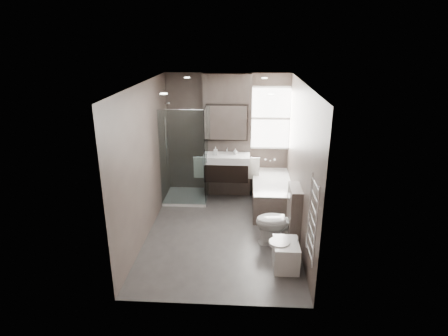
# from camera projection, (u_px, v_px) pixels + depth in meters

# --- Properties ---
(room) EXTENTS (2.70, 3.90, 2.70)m
(room) POSITION_uv_depth(u_px,v_px,m) (222.00, 163.00, 6.23)
(room) COLOR #45413F
(room) RESTS_ON ground
(vanity_pier) EXTENTS (1.00, 0.25, 2.60)m
(vanity_pier) POSITION_uv_depth(u_px,v_px,m) (227.00, 136.00, 7.90)
(vanity_pier) COLOR #524640
(vanity_pier) RESTS_ON ground
(vanity) EXTENTS (0.95, 0.47, 0.66)m
(vanity) POSITION_uv_depth(u_px,v_px,m) (226.00, 167.00, 7.76)
(vanity) COLOR black
(vanity) RESTS_ON vanity_pier
(mirror_cabinet) EXTENTS (0.86, 0.08, 0.76)m
(mirror_cabinet) POSITION_uv_depth(u_px,v_px,m) (227.00, 123.00, 7.63)
(mirror_cabinet) COLOR black
(mirror_cabinet) RESTS_ON vanity_pier
(towel_left) EXTENTS (0.24, 0.06, 0.44)m
(towel_left) POSITION_uv_depth(u_px,v_px,m) (200.00, 167.00, 7.78)
(towel_left) COLOR white
(towel_left) RESTS_ON vanity_pier
(towel_right) EXTENTS (0.24, 0.06, 0.44)m
(towel_right) POSITION_uv_depth(u_px,v_px,m) (253.00, 168.00, 7.71)
(towel_right) COLOR white
(towel_right) RESTS_ON vanity_pier
(shower_enclosure) EXTENTS (0.90, 0.90, 2.00)m
(shower_enclosure) POSITION_uv_depth(u_px,v_px,m) (190.00, 178.00, 7.81)
(shower_enclosure) COLOR white
(shower_enclosure) RESTS_ON ground
(bathtub) EXTENTS (0.75, 1.60, 0.57)m
(bathtub) POSITION_uv_depth(u_px,v_px,m) (271.00, 193.00, 7.54)
(bathtub) COLOR #524640
(bathtub) RESTS_ON ground
(window) EXTENTS (0.98, 0.06, 1.33)m
(window) POSITION_uv_depth(u_px,v_px,m) (271.00, 118.00, 7.82)
(window) COLOR white
(window) RESTS_ON room
(toilet) EXTENTS (0.79, 0.46, 0.79)m
(toilet) POSITION_uv_depth(u_px,v_px,m) (279.00, 222.00, 6.20)
(toilet) COLOR white
(toilet) RESTS_ON ground
(cistern_box) EXTENTS (0.19, 0.55, 1.00)m
(cistern_box) POSITION_uv_depth(u_px,v_px,m) (294.00, 215.00, 6.19)
(cistern_box) COLOR #524640
(cistern_box) RESTS_ON ground
(bidet) EXTENTS (0.44, 0.52, 0.53)m
(bidet) POSITION_uv_depth(u_px,v_px,m) (285.00, 254.00, 5.60)
(bidet) COLOR white
(bidet) RESTS_ON ground
(towel_radiator) EXTENTS (0.03, 0.49, 1.10)m
(towel_radiator) POSITION_uv_depth(u_px,v_px,m) (313.00, 219.00, 4.71)
(towel_radiator) COLOR silver
(towel_radiator) RESTS_ON room
(soap_bottle_a) EXTENTS (0.08, 0.08, 0.17)m
(soap_bottle_a) POSITION_uv_depth(u_px,v_px,m) (215.00, 151.00, 7.63)
(soap_bottle_a) COLOR white
(soap_bottle_a) RESTS_ON vanity
(soap_bottle_b) EXTENTS (0.10, 0.10, 0.12)m
(soap_bottle_b) POSITION_uv_depth(u_px,v_px,m) (235.00, 151.00, 7.68)
(soap_bottle_b) COLOR white
(soap_bottle_b) RESTS_ON vanity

